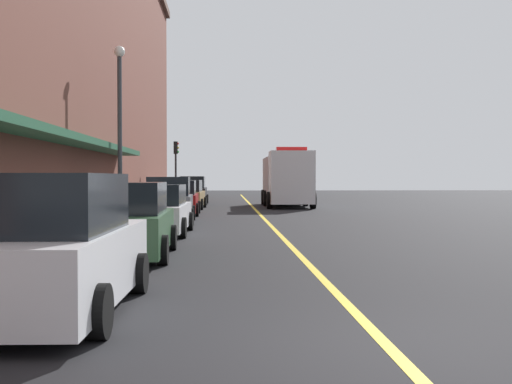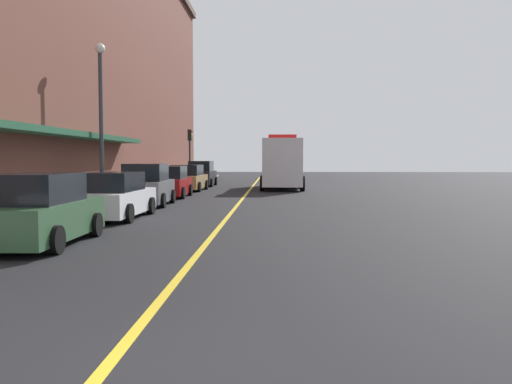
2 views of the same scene
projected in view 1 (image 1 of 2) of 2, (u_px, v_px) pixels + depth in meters
The scene contains 16 objects.
ground_plane at pixel (259, 214), 31.72m from camera, with size 112.00×112.00×0.00m, color black.
sidewalk_left at pixel (135, 213), 31.41m from camera, with size 2.40×70.00×0.15m, color gray.
lane_center_stripe at pixel (259, 214), 31.72m from camera, with size 0.16×70.00×0.01m, color gold.
brick_building_left at pixel (13, 26), 29.91m from camera, with size 9.87×64.00×18.02m.
parked_car_0 at pixel (56, 249), 8.48m from camera, with size 2.06×4.64×1.89m.
parked_car_1 at pixel (129, 222), 14.45m from camera, with size 2.01×4.47×1.73m.
parked_car_2 at pixel (159, 211), 20.33m from camera, with size 2.06×4.70×1.61m.
parked_car_3 at pixel (169, 201), 25.56m from camera, with size 2.11×4.17×1.86m.
parked_car_4 at pixel (179, 199), 30.73m from camera, with size 1.98×4.28×1.69m.
parked_car_5 at pixel (186, 195), 36.81m from camera, with size 2.26×4.59×1.68m.
parked_car_6 at pixel (193, 191), 42.84m from camera, with size 2.00×4.84×1.90m.
box_truck at pixel (287, 179), 39.73m from camera, with size 2.88×8.32×3.60m.
parking_meter_0 at pixel (157, 192), 33.45m from camera, with size 0.14×0.18×1.33m.
parking_meter_1 at pixel (164, 190), 37.48m from camera, with size 0.14×0.18×1.33m.
street_lamp_left at pixel (120, 113), 25.26m from camera, with size 0.44×0.44×6.94m.
traffic_light_near at pixel (176, 159), 46.10m from camera, with size 0.38×0.36×4.30m.
Camera 1 is at (-1.78, -6.64, 1.84)m, focal length 44.31 mm.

